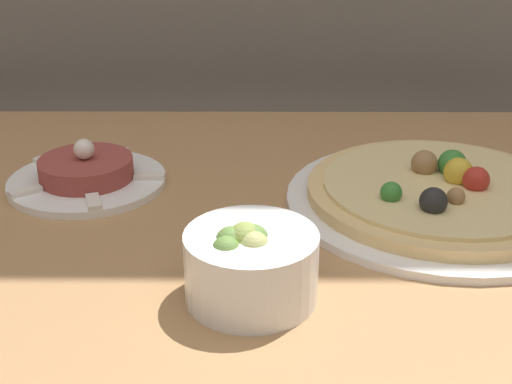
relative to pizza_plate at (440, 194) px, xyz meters
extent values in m
cube|color=#AD7F51|center=(-0.30, -0.04, -0.03)|extent=(1.18, 0.81, 0.03)
cylinder|color=#AD7F51|center=(0.23, 0.30, -0.42)|extent=(0.06, 0.06, 0.75)
cylinder|color=white|center=(0.00, 0.00, -0.01)|extent=(0.38, 0.38, 0.01)
cylinder|color=#E5C17F|center=(0.00, 0.00, 0.00)|extent=(0.32, 0.32, 0.02)
cylinder|color=beige|center=(0.00, 0.00, 0.01)|extent=(0.29, 0.29, 0.01)
sphere|color=gold|center=(0.02, 0.01, 0.03)|extent=(0.04, 0.04, 0.04)
sphere|color=black|center=(-0.03, -0.07, 0.02)|extent=(0.03, 0.03, 0.03)
sphere|color=#997047|center=(0.00, -0.05, 0.02)|extent=(0.02, 0.02, 0.02)
sphere|color=#387F33|center=(0.02, 0.03, 0.03)|extent=(0.04, 0.04, 0.04)
sphere|color=#997047|center=(-0.01, 0.04, 0.03)|extent=(0.03, 0.03, 0.03)
sphere|color=#B22D23|center=(0.04, -0.01, 0.02)|extent=(0.03, 0.03, 0.03)
sphere|color=#387F33|center=(-0.07, -0.05, 0.02)|extent=(0.03, 0.03, 0.03)
cylinder|color=white|center=(-0.45, 0.06, -0.01)|extent=(0.21, 0.21, 0.01)
cylinder|color=#933D38|center=(-0.45, 0.06, 0.01)|extent=(0.12, 0.12, 0.03)
sphere|color=silver|center=(-0.45, 0.06, 0.04)|extent=(0.03, 0.03, 0.03)
cube|color=white|center=(-0.37, 0.06, 0.00)|extent=(0.04, 0.02, 0.01)
cube|color=white|center=(-0.42, 0.14, 0.00)|extent=(0.03, 0.04, 0.01)
cube|color=white|center=(-0.51, 0.11, 0.00)|extent=(0.04, 0.04, 0.01)
cube|color=white|center=(-0.51, 0.01, 0.00)|extent=(0.04, 0.04, 0.01)
cube|color=white|center=(-0.42, -0.02, 0.00)|extent=(0.03, 0.04, 0.01)
cylinder|color=white|center=(-0.23, -0.21, 0.02)|extent=(0.13, 0.13, 0.07)
sphere|color=#668E42|center=(-0.23, -0.21, 0.05)|extent=(0.03, 0.03, 0.03)
sphere|color=#B7BC70|center=(-0.24, -0.20, 0.05)|extent=(0.03, 0.03, 0.03)
sphere|color=#8EA34C|center=(-0.23, -0.21, 0.05)|extent=(0.03, 0.03, 0.03)
sphere|color=#668E42|center=(-0.25, -0.23, 0.05)|extent=(0.03, 0.03, 0.03)
sphere|color=#B7BC70|center=(-0.23, -0.22, 0.05)|extent=(0.03, 0.03, 0.03)
sphere|color=#668E42|center=(-0.25, -0.21, 0.05)|extent=(0.03, 0.03, 0.03)
camera|label=1|loc=(-0.22, -0.79, 0.37)|focal=50.00mm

